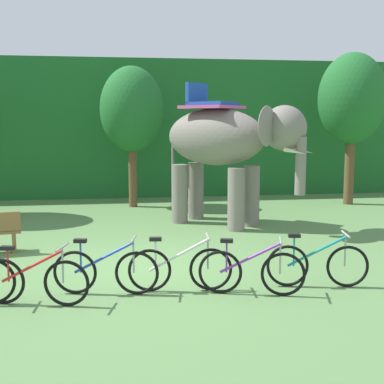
# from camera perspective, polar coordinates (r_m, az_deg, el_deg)

# --- Properties ---
(ground_plane) EXTENTS (80.00, 80.00, 0.00)m
(ground_plane) POSITION_cam_1_polar(r_m,az_deg,el_deg) (10.11, -5.33, -8.20)
(ground_plane) COLOR #567F47
(foliage_hedge) EXTENTS (36.00, 6.00, 4.98)m
(foliage_hedge) POSITION_cam_1_polar(r_m,az_deg,el_deg) (21.95, -7.18, 6.93)
(foliage_hedge) COLOR #1E6028
(foliage_hedge) RESTS_ON ground
(tree_far_left) EXTENTS (2.02, 2.02, 4.50)m
(tree_far_left) POSITION_cam_1_polar(r_m,az_deg,el_deg) (17.01, -6.56, 8.84)
(tree_far_left) COLOR brown
(tree_far_left) RESTS_ON ground
(tree_center_left) EXTENTS (2.21, 2.21, 4.99)m
(tree_center_left) POSITION_cam_1_polar(r_m,az_deg,el_deg) (18.22, 16.99, 9.58)
(tree_center_left) COLOR brown
(tree_center_left) RESTS_ON ground
(elephant) EXTENTS (3.71, 3.65, 3.78)m
(elephant) POSITION_cam_1_polar(r_m,az_deg,el_deg) (13.81, 3.71, 5.35)
(elephant) COLOR slate
(elephant) RESTS_ON ground
(bike_red) EXTENTS (1.67, 0.60, 0.92)m
(bike_red) POSITION_cam_1_polar(r_m,az_deg,el_deg) (8.36, -16.79, -9.17)
(bike_red) COLOR black
(bike_red) RESTS_ON ground
(bike_blue) EXTENTS (1.69, 0.52, 0.92)m
(bike_blue) POSITION_cam_1_polar(r_m,az_deg,el_deg) (8.61, -9.37, -8.44)
(bike_blue) COLOR black
(bike_blue) RESTS_ON ground
(bike_white) EXTENTS (1.71, 0.52, 0.92)m
(bike_white) POSITION_cam_1_polar(r_m,az_deg,el_deg) (8.66, -1.31, -8.25)
(bike_white) COLOR black
(bike_white) RESTS_ON ground
(bike_purple) EXTENTS (1.66, 0.63, 0.92)m
(bike_purple) POSITION_cam_1_polar(r_m,az_deg,el_deg) (8.52, 6.44, -8.56)
(bike_purple) COLOR black
(bike_purple) RESTS_ON ground
(bike_teal) EXTENTS (1.69, 0.52, 0.92)m
(bike_teal) POSITION_cam_1_polar(r_m,az_deg,el_deg) (9.12, 13.45, -7.65)
(bike_teal) COLOR black
(bike_teal) RESTS_ON ground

